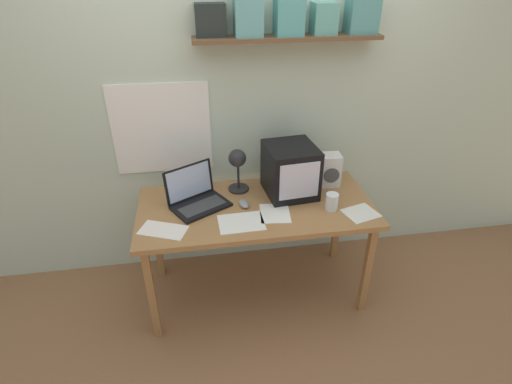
% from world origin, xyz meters
% --- Properties ---
extents(ground_plane, '(12.00, 12.00, 0.00)m').
position_xyz_m(ground_plane, '(0.00, 0.00, 0.00)').
color(ground_plane, '#936442').
extents(back_wall, '(5.60, 0.24, 2.60)m').
position_xyz_m(back_wall, '(0.01, 0.48, 1.31)').
color(back_wall, beige).
rests_on(back_wall, ground_plane).
extents(corner_desk, '(1.50, 0.71, 0.73)m').
position_xyz_m(corner_desk, '(0.00, 0.00, 0.67)').
color(corner_desk, '#A47142').
rests_on(corner_desk, ground_plane).
extents(crt_monitor, '(0.35, 0.37, 0.34)m').
position_xyz_m(crt_monitor, '(0.25, 0.13, 0.90)').
color(crt_monitor, black).
rests_on(crt_monitor, corner_desk).
extents(laptop, '(0.42, 0.39, 0.24)m').
position_xyz_m(laptop, '(-0.38, 0.08, 0.80)').
color(laptop, black).
rests_on(laptop, corner_desk).
extents(desk_lamp, '(0.14, 0.19, 0.33)m').
position_xyz_m(desk_lamp, '(-0.09, 0.17, 0.96)').
color(desk_lamp, '#232326').
rests_on(desk_lamp, corner_desk).
extents(juice_glass, '(0.08, 0.08, 0.11)m').
position_xyz_m(juice_glass, '(0.46, -0.12, 0.78)').
color(juice_glass, white).
rests_on(juice_glass, corner_desk).
extents(space_heater, '(0.15, 0.14, 0.22)m').
position_xyz_m(space_heater, '(0.54, 0.20, 0.85)').
color(space_heater, white).
rests_on(space_heater, corner_desk).
extents(computer_mouse, '(0.08, 0.11, 0.03)m').
position_xyz_m(computer_mouse, '(-0.08, 0.01, 0.75)').
color(computer_mouse, gray).
rests_on(computer_mouse, corner_desk).
extents(open_notebook, '(0.31, 0.24, 0.00)m').
position_xyz_m(open_notebook, '(-0.58, -0.18, 0.74)').
color(open_notebook, white).
rests_on(open_notebook, corner_desk).
extents(loose_paper_near_monitor, '(0.24, 0.22, 0.00)m').
position_xyz_m(loose_paper_near_monitor, '(0.63, -0.20, 0.74)').
color(loose_paper_near_monitor, white).
rests_on(loose_paper_near_monitor, corner_desk).
extents(loose_paper_near_laptop, '(0.21, 0.24, 0.00)m').
position_xyz_m(loose_paper_near_laptop, '(0.10, -0.11, 0.74)').
color(loose_paper_near_laptop, white).
rests_on(loose_paper_near_laptop, corner_desk).
extents(printed_handout, '(0.28, 0.21, 0.00)m').
position_xyz_m(printed_handout, '(-0.12, -0.18, 0.74)').
color(printed_handout, white).
rests_on(printed_handout, corner_desk).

